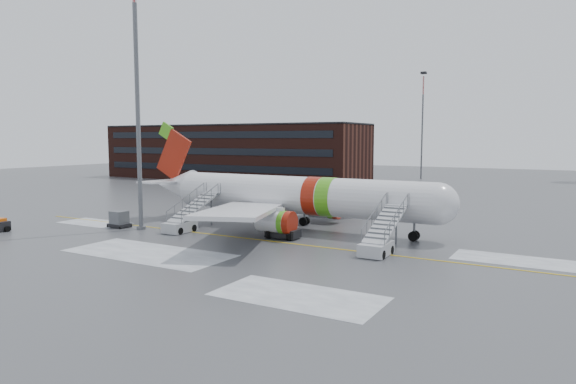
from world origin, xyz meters
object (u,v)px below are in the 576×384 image
Objects in this scene: airliner at (290,195)px; pushback_tug at (281,230)px; light_mast_near at (137,85)px; airstair_aft at (185,221)px; uld_container at (119,220)px; airstair_fwd at (379,241)px.

airliner reaches higher than pushback_tug.
pushback_tug is 0.11× the size of light_mast_near.
airstair_aft is (-8.33, -6.54, -2.35)m from airliner.
pushback_tug is at bearing 11.86° from light_mast_near.
airstair_fwd is at bearing 3.55° from uld_container.
airstair_fwd is 27.81m from uld_container.
airstair_fwd is at bearing 0.00° from airstair_aft.
airstair_fwd is 3.60× the size of uld_container.
pushback_tug is (10.21, 1.63, -0.30)m from airstair_aft.
light_mast_near reaches higher than airstair_aft.
pushback_tug is at bearing 170.86° from airstair_fwd.
uld_container is (-7.41, -1.72, -0.26)m from airstair_aft.
uld_container is at bearing -152.33° from airliner.
airstair_aft is 3.60× the size of uld_container.
airstair_fwd is at bearing 3.37° from light_mast_near.
light_mast_near is at bearing -148.11° from airliner.
uld_container is (-17.62, -3.35, 0.03)m from pushback_tug.
airliner reaches higher than airstair_aft.
pushback_tug reaches higher than uld_container.
airstair_aft is at bearing 13.07° from uld_container.
airliner is at bearing 110.96° from pushback_tug.
airliner is 10.85m from airstair_aft.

